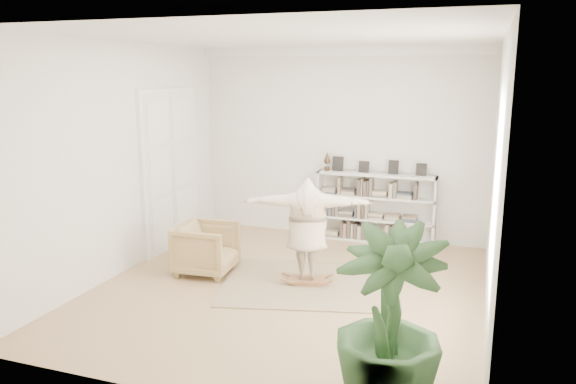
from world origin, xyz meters
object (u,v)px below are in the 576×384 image
object	(u,v)px
rocker_board	(307,279)
houseplant	(389,322)
person	(307,226)
bookshelf	(375,208)
armchair	(206,248)

from	to	relation	value
rocker_board	houseplant	size ratio (longest dim) A/B	0.33
person	bookshelf	bearing A→B (deg)	-116.32
bookshelf	person	size ratio (longest dim) A/B	1.16
bookshelf	armchair	distance (m)	3.40
armchair	houseplant	bearing A→B (deg)	-134.39
houseplant	armchair	bearing A→B (deg)	140.11
rocker_board	armchair	bearing A→B (deg)	167.85
bookshelf	houseplant	size ratio (longest dim) A/B	1.23
person	armchair	bearing A→B (deg)	-12.15
rocker_board	person	xyz separation A→B (m)	(0.00, 0.00, 0.84)
armchair	person	distance (m)	1.73
armchair	person	xyz separation A→B (m)	(1.66, 0.06, 0.50)
person	rocker_board	bearing A→B (deg)	180.00
person	houseplant	bearing A→B (deg)	106.30
houseplant	bookshelf	bearing A→B (deg)	101.85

